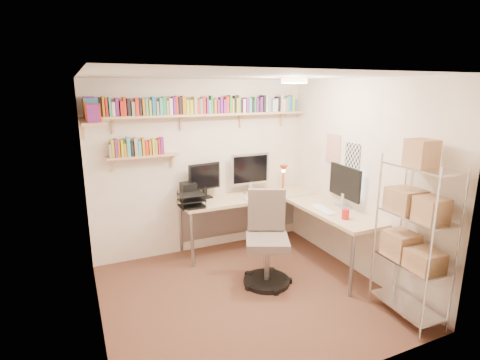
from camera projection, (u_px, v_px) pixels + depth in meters
name	position (u px, v px, depth m)	size (l,w,h in m)	color
ground	(246.00, 295.00, 4.43)	(3.20, 3.20, 0.00)	#4E2A21
room_shell	(247.00, 167.00, 4.06)	(3.24, 3.04, 2.52)	beige
wall_shelves	(177.00, 115.00, 4.93)	(3.12, 1.09, 0.80)	tan
corner_desk	(262.00, 200.00, 5.34)	(2.20, 2.14, 1.43)	tan
office_chair	(267.00, 245.00, 4.64)	(0.68, 0.68, 1.16)	black
wire_rack	(414.00, 220.00, 3.77)	(0.42, 0.77, 1.90)	silver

